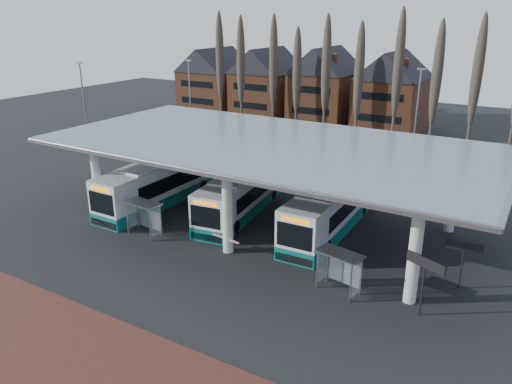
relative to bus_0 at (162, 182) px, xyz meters
The scene contains 17 objects.
ground 12.53m from the bus_0, 37.10° to the right, with size 140.00×140.00×0.00m, color black.
brick_strip 21.92m from the bus_0, 63.07° to the right, with size 70.00×10.00×0.03m, color #592C23.
station_canopy 10.68m from the bus_0, ahead, with size 32.00×16.00×6.34m.
poplar_row 28.26m from the bus_0, 68.80° to the left, with size 45.10×1.10×14.50m.
townhouse_row 37.22m from the bus_0, 99.11° to the left, with size 36.80×10.30×12.25m.
lamp_post_a 17.01m from the bus_0, 119.17° to the left, with size 0.80×0.16×10.17m.
lamp_post_b 24.67m from the bus_0, 49.35° to the left, with size 0.80×0.16×10.17m.
lamp_post_d 17.74m from the bus_0, 157.97° to the left, with size 0.80×0.16×10.17m.
bus_0 is the anchor object (origin of this frame).
bus_1 7.16m from the bus_0, 12.19° to the left, with size 4.23×12.52×3.41m.
bus_2 14.47m from the bus_0, ahead, with size 3.15×13.02×3.60m.
shelter_0 4.63m from the bus_0, 128.63° to the right, with size 2.72×1.69×2.36m.
shelter_1 6.56m from the bus_0, 60.14° to the right, with size 2.73×1.47×2.47m.
shelter_2 19.05m from the bus_0, 17.93° to the right, with size 2.83×1.83×2.43m.
info_sign_0 23.52m from the bus_0, 14.91° to the right, with size 2.13×0.99×3.36m.
info_sign_1 24.10m from the bus_0, ahead, with size 1.97×0.22×2.92m.
barrier 11.07m from the bus_0, 27.15° to the right, with size 2.28×0.78×1.15m.
Camera 1 is at (16.89, -22.36, 15.07)m, focal length 35.00 mm.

